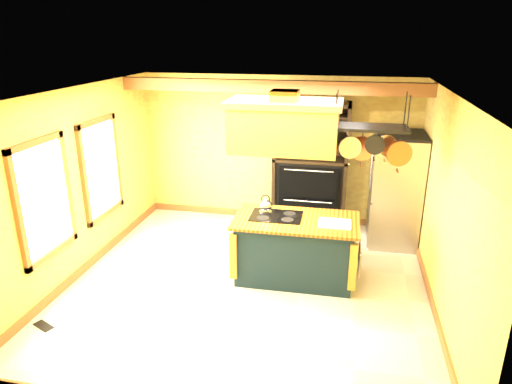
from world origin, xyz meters
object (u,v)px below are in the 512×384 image
(pot_rack, at_px, (370,137))
(hutch, at_px, (310,180))
(kitchen_island, at_px, (295,248))
(refrigerator, at_px, (395,192))
(range_hood, at_px, (284,125))

(pot_rack, relative_size, hutch, 0.46)
(kitchen_island, distance_m, refrigerator, 2.18)
(range_hood, bearing_deg, hutch, 83.53)
(pot_rack, xyz_separation_m, refrigerator, (0.55, 1.56, -1.24))
(range_hood, distance_m, refrigerator, 2.65)
(refrigerator, bearing_deg, pot_rack, -109.28)
(pot_rack, distance_m, hutch, 2.45)
(kitchen_island, distance_m, pot_rack, 1.90)
(range_hood, xyz_separation_m, pot_rack, (1.11, 0.00, -0.12))
(kitchen_island, relative_size, hutch, 0.77)
(range_hood, bearing_deg, kitchen_island, 0.22)
(range_hood, xyz_separation_m, hutch, (0.22, 1.91, -1.37))
(kitchen_island, distance_m, hutch, 1.96)
(kitchen_island, relative_size, range_hood, 1.19)
(range_hood, height_order, hutch, range_hood)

